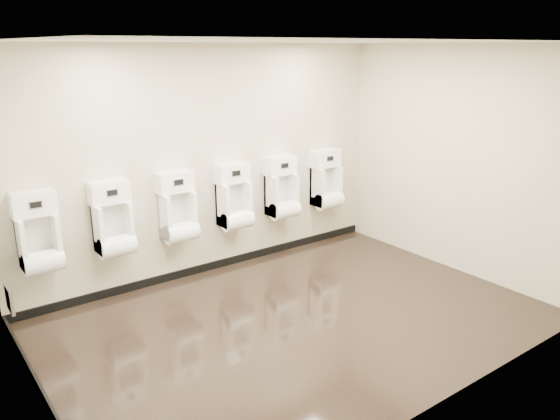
# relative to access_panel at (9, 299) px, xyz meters

# --- Properties ---
(ground) EXTENTS (5.00, 3.50, 0.00)m
(ground) POSITION_rel_access_panel_xyz_m (2.48, -1.20, -0.50)
(ground) COLOR black
(ground) RESTS_ON ground
(ceiling) EXTENTS (5.00, 3.50, 0.00)m
(ceiling) POSITION_rel_access_panel_xyz_m (2.48, -1.20, 2.30)
(ceiling) COLOR silver
(back_wall) EXTENTS (5.00, 0.02, 2.80)m
(back_wall) POSITION_rel_access_panel_xyz_m (2.48, 0.55, 0.90)
(back_wall) COLOR #C4B898
(back_wall) RESTS_ON ground
(front_wall) EXTENTS (5.00, 0.02, 2.80)m
(front_wall) POSITION_rel_access_panel_xyz_m (2.48, -2.95, 0.90)
(front_wall) COLOR #C4B898
(front_wall) RESTS_ON ground
(left_wall) EXTENTS (0.02, 3.50, 2.80)m
(left_wall) POSITION_rel_access_panel_xyz_m (-0.02, -1.20, 0.90)
(left_wall) COLOR #C4B898
(left_wall) RESTS_ON ground
(right_wall) EXTENTS (0.02, 3.50, 2.80)m
(right_wall) POSITION_rel_access_panel_xyz_m (4.98, -1.20, 0.90)
(right_wall) COLOR #C4B898
(right_wall) RESTS_ON ground
(tile_overlay_left) EXTENTS (0.01, 3.50, 2.80)m
(tile_overlay_left) POSITION_rel_access_panel_xyz_m (-0.01, -1.20, 0.90)
(tile_overlay_left) COLOR silver
(tile_overlay_left) RESTS_ON ground
(skirting_back) EXTENTS (5.00, 0.02, 0.10)m
(skirting_back) POSITION_rel_access_panel_xyz_m (2.48, 0.54, -0.45)
(skirting_back) COLOR black
(skirting_back) RESTS_ON ground
(skirting_left) EXTENTS (0.02, 3.50, 0.10)m
(skirting_left) POSITION_rel_access_panel_xyz_m (-0.01, -1.20, -0.45)
(skirting_left) COLOR black
(skirting_left) RESTS_ON ground
(access_panel) EXTENTS (0.04, 0.25, 0.25)m
(access_panel) POSITION_rel_access_panel_xyz_m (0.00, 0.00, 0.00)
(access_panel) COLOR #9E9EA3
(access_panel) RESTS_ON left_wall
(urinal_0) EXTENTS (0.44, 0.33, 0.81)m
(urinal_0) POSITION_rel_access_panel_xyz_m (0.41, 0.41, 0.40)
(urinal_0) COLOR white
(urinal_0) RESTS_ON back_wall
(urinal_1) EXTENTS (0.44, 0.33, 0.81)m
(urinal_1) POSITION_rel_access_panel_xyz_m (1.17, 0.41, 0.40)
(urinal_1) COLOR white
(urinal_1) RESTS_ON back_wall
(urinal_2) EXTENTS (0.44, 0.33, 0.81)m
(urinal_2) POSITION_rel_access_panel_xyz_m (1.95, 0.41, 0.40)
(urinal_2) COLOR white
(urinal_2) RESTS_ON back_wall
(urinal_3) EXTENTS (0.44, 0.33, 0.81)m
(urinal_3) POSITION_rel_access_panel_xyz_m (2.73, 0.41, 0.40)
(urinal_3) COLOR white
(urinal_3) RESTS_ON back_wall
(urinal_4) EXTENTS (0.44, 0.33, 0.81)m
(urinal_4) POSITION_rel_access_panel_xyz_m (3.47, 0.41, 0.40)
(urinal_4) COLOR white
(urinal_4) RESTS_ON back_wall
(urinal_5) EXTENTS (0.44, 0.33, 0.81)m
(urinal_5) POSITION_rel_access_panel_xyz_m (4.26, 0.41, 0.40)
(urinal_5) COLOR white
(urinal_5) RESTS_ON back_wall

